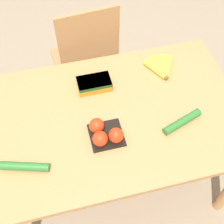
{
  "coord_description": "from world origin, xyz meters",
  "views": [
    {
      "loc": [
        -0.23,
        -0.92,
        2.06
      ],
      "look_at": [
        0.0,
        0.0,
        0.78
      ],
      "focal_mm": 50.0,
      "sensor_mm": 36.0,
      "label": 1
    }
  ],
  "objects_px": {
    "cucumber_far": "(182,122)",
    "banana_bunch": "(161,68)",
    "chair": "(87,62)",
    "carrot_bag": "(94,83)",
    "tomato_pack": "(105,134)",
    "cucumber_near": "(25,166)"
  },
  "relations": [
    {
      "from": "tomato_pack",
      "to": "carrot_bag",
      "type": "bearing_deg",
      "value": 86.45
    },
    {
      "from": "chair",
      "to": "carrot_bag",
      "type": "bearing_deg",
      "value": 80.44
    },
    {
      "from": "banana_bunch",
      "to": "carrot_bag",
      "type": "xyz_separation_m",
      "value": [
        -0.41,
        -0.04,
        0.01
      ]
    },
    {
      "from": "cucumber_far",
      "to": "carrot_bag",
      "type": "bearing_deg",
      "value": 137.1
    },
    {
      "from": "chair",
      "to": "cucumber_near",
      "type": "bearing_deg",
      "value": 56.91
    },
    {
      "from": "banana_bunch",
      "to": "cucumber_near",
      "type": "height_order",
      "value": "cucumber_near"
    },
    {
      "from": "carrot_bag",
      "to": "cucumber_near",
      "type": "bearing_deg",
      "value": -135.49
    },
    {
      "from": "banana_bunch",
      "to": "carrot_bag",
      "type": "distance_m",
      "value": 0.41
    },
    {
      "from": "carrot_bag",
      "to": "banana_bunch",
      "type": "bearing_deg",
      "value": 5.03
    },
    {
      "from": "chair",
      "to": "carrot_bag",
      "type": "xyz_separation_m",
      "value": [
        -0.03,
        -0.45,
        0.27
      ]
    },
    {
      "from": "tomato_pack",
      "to": "chair",
      "type": "bearing_deg",
      "value": 86.21
    },
    {
      "from": "banana_bunch",
      "to": "cucumber_far",
      "type": "xyz_separation_m",
      "value": [
        -0.03,
        -0.39,
        0.0
      ]
    },
    {
      "from": "chair",
      "to": "banana_bunch",
      "type": "height_order",
      "value": "chair"
    },
    {
      "from": "carrot_bag",
      "to": "cucumber_far",
      "type": "bearing_deg",
      "value": -42.9
    },
    {
      "from": "cucumber_near",
      "to": "chair",
      "type": "bearing_deg",
      "value": 62.5
    },
    {
      "from": "cucumber_near",
      "to": "tomato_pack",
      "type": "bearing_deg",
      "value": 10.2
    },
    {
      "from": "cucumber_near",
      "to": "cucumber_far",
      "type": "xyz_separation_m",
      "value": [
        0.79,
        0.06,
        0.0
      ]
    },
    {
      "from": "chair",
      "to": "carrot_bag",
      "type": "height_order",
      "value": "chair"
    },
    {
      "from": "chair",
      "to": "tomato_pack",
      "type": "bearing_deg",
      "value": 80.62
    },
    {
      "from": "chair",
      "to": "tomato_pack",
      "type": "height_order",
      "value": "chair"
    },
    {
      "from": "chair",
      "to": "cucumber_far",
      "type": "distance_m",
      "value": 0.91
    },
    {
      "from": "cucumber_far",
      "to": "banana_bunch",
      "type": "bearing_deg",
      "value": 86.0
    }
  ]
}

